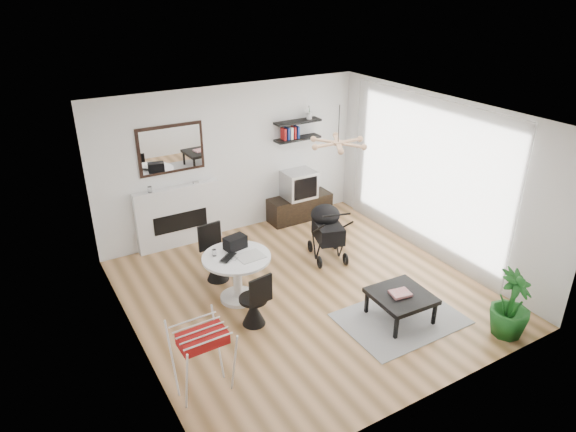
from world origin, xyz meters
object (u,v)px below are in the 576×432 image
fireplace (178,209)px  tv_console (300,207)px  crt_tv (299,184)px  coffee_table (401,297)px  dining_table (237,271)px  potted_plant (511,304)px  drying_rack (203,360)px  stroller (327,233)px

fireplace → tv_console: bearing=-3.7°
fireplace → crt_tv: 2.35m
tv_console → coffee_table: (-0.52, -3.49, 0.12)m
tv_console → crt_tv: (-0.03, -0.00, 0.50)m
tv_console → dining_table: bearing=-139.5°
coffee_table → potted_plant: size_ratio=0.85×
fireplace → coffee_table: size_ratio=2.72×
fireplace → potted_plant: fireplace is taller
fireplace → coffee_table: 4.10m
crt_tv → coffee_table: bearing=-97.9°
fireplace → dining_table: size_ratio=2.18×
tv_console → potted_plant: size_ratio=1.35×
dining_table → drying_rack: drying_rack is taller
dining_table → drying_rack: 1.90m
crt_tv → coffee_table: crt_tv is taller
dining_table → drying_rack: bearing=-126.8°
crt_tv → coffee_table: 3.54m
tv_console → potted_plant: bearing=-83.8°
crt_tv → potted_plant: bearing=-83.4°
crt_tv → fireplace: bearing=176.2°
fireplace → stroller: 2.61m
dining_table → fireplace: bearing=93.8°
fireplace → potted_plant: 5.44m
stroller → potted_plant: 3.09m
coffee_table → dining_table: bearing=137.7°
tv_console → potted_plant: (0.48, -4.47, 0.23)m
drying_rack → stroller: size_ratio=0.90×
fireplace → crt_tv: fireplace is taller
fireplace → coffee_table: fireplace is taller
dining_table → potted_plant: bearing=-43.1°
fireplace → crt_tv: bearing=-3.8°
dining_table → stroller: stroller is taller
dining_table → potted_plant: 3.73m
crt_tv → stroller: crt_tv is taller
crt_tv → dining_table: bearing=-139.2°
crt_tv → drying_rack: 4.80m
stroller → tv_console: bearing=92.5°
stroller → dining_table: bearing=-150.6°
coffee_table → tv_console: bearing=81.6°
stroller → potted_plant: (0.87, -2.96, 0.04)m
drying_rack → stroller: 3.56m
tv_console → fireplace: bearing=176.3°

